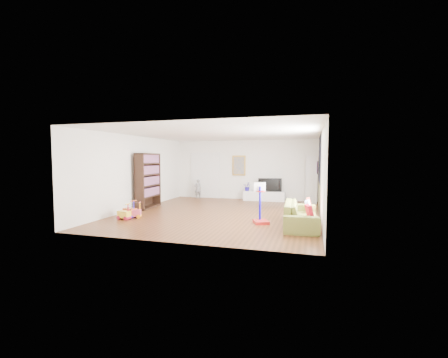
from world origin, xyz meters
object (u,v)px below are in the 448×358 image
(media_console, at_px, (264,196))
(basketball_hoop, at_px, (261,203))
(bookshelf, at_px, (148,181))
(sofa, at_px, (301,214))

(media_console, relative_size, basketball_hoop, 1.53)
(bookshelf, relative_size, sofa, 0.91)
(bookshelf, height_order, sofa, bookshelf)
(sofa, relative_size, basketball_hoop, 1.92)
(media_console, xyz_separation_m, sofa, (1.74, -4.67, 0.12))
(sofa, bearing_deg, bookshelf, 72.30)
(media_console, height_order, bookshelf, bookshelf)
(bookshelf, distance_m, basketball_hoop, 4.83)
(sofa, bearing_deg, media_console, 18.03)
(sofa, distance_m, basketball_hoop, 1.15)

